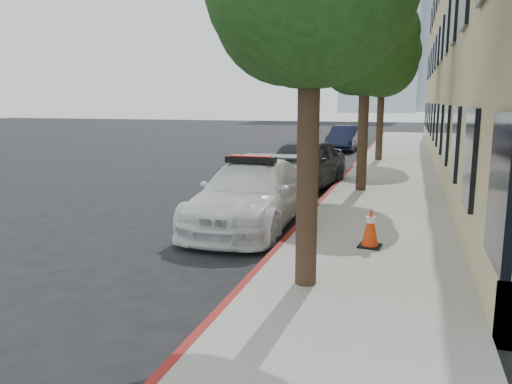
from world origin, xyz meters
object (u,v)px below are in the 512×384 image
Objects in this scene: fire_hydrant at (309,211)px; parked_car_far at (345,138)px; police_car at (251,194)px; traffic_cone at (370,227)px; parked_car_mid at (302,164)px.

parked_car_far is at bearing 76.28° from fire_hydrant.
traffic_cone is at bearing -28.83° from police_car.
fire_hydrant is at bearing -82.54° from parked_car_far.
traffic_cone is (1.28, -0.86, -0.03)m from fire_hydrant.
police_car is 6.65× the size of traffic_cone.
parked_car_mid is 5.84× the size of fire_hydrant.
traffic_cone is at bearing -60.62° from parked_car_mid.
police_car is 3.05m from traffic_cone.
police_car is at bearing 138.98° from fire_hydrant.
parked_car_far reaches higher than fire_hydrant.
parked_car_far is at bearing 90.01° from police_car.
parked_car_mid reaches higher than fire_hydrant.
police_car is 17.77m from parked_car_far.
parked_car_far is at bearing 98.63° from parked_car_mid.
parked_car_mid is 6.78m from traffic_cone.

